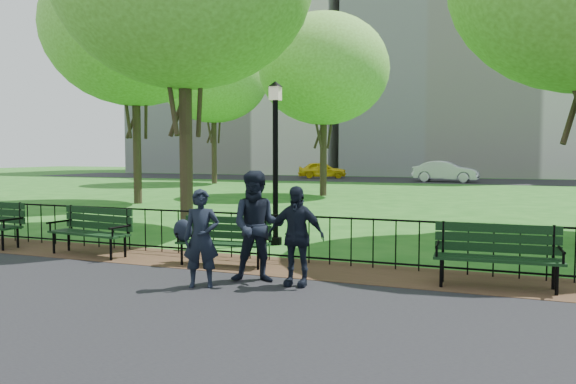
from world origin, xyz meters
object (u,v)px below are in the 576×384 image
at_px(park_bench_right_a, 497,249).
at_px(tree_mid_w, 135,29).
at_px(taxi, 322,170).
at_px(tree_far_w, 213,75).
at_px(sedan_silver, 446,171).
at_px(person_right, 296,236).
at_px(park_bench_main, 208,233).
at_px(park_bench_left_a, 93,226).
at_px(lamppost, 275,156).
at_px(person_mid, 257,226).
at_px(person_left, 201,238).
at_px(tree_far_c, 324,69).

relative_size(park_bench_right_a, tree_mid_w, 0.19).
bearing_deg(park_bench_right_a, taxi, 108.73).
bearing_deg(tree_mid_w, tree_far_w, 106.80).
relative_size(tree_mid_w, sedan_silver, 2.24).
bearing_deg(person_right, taxi, 105.33).
relative_size(park_bench_main, person_right, 1.16).
distance_m(park_bench_left_a, lamppost, 4.10).
bearing_deg(lamppost, tree_far_w, 121.82).
relative_size(tree_mid_w, person_mid, 5.71).
distance_m(person_right, sedan_silver, 32.74).
relative_size(park_bench_right_a, tree_far_w, 0.18).
relative_size(park_bench_main, lamppost, 0.49).
xyz_separation_m(park_bench_main, tree_far_w, (-13.19, 24.24, 6.60)).
bearing_deg(taxi, tree_far_w, 134.93).
xyz_separation_m(person_mid, taxi, (-10.22, 35.12, -0.22)).
height_order(park_bench_left_a, taxi, taxi).
xyz_separation_m(lamppost, person_mid, (1.14, -3.49, -1.08)).
height_order(park_bench_main, person_right, person_right).
height_order(park_bench_main, person_left, person_left).
bearing_deg(tree_far_c, person_mid, -75.54).
relative_size(tree_far_c, taxi, 2.23).
xyz_separation_m(tree_far_c, taxi, (-5.66, 17.44, -5.33)).
distance_m(park_bench_left_a, tree_far_c, 17.61).
bearing_deg(park_bench_right_a, tree_far_c, 112.65).
relative_size(lamppost, tree_far_c, 0.42).
relative_size(lamppost, tree_far_w, 0.35).
distance_m(tree_far_c, tree_far_w, 12.55).
xyz_separation_m(park_bench_left_a, lamppost, (2.90, 2.55, 1.38)).
relative_size(person_left, sedan_silver, 0.33).
relative_size(park_bench_left_a, tree_mid_w, 0.19).
height_order(tree_mid_w, person_left, tree_mid_w).
relative_size(park_bench_right_a, taxi, 0.48).
relative_size(lamppost, tree_mid_w, 0.36).
bearing_deg(person_mid, lamppost, 89.00).
distance_m(person_mid, person_right, 0.66).
height_order(person_mid, taxi, person_mid).
distance_m(lamppost, sedan_silver, 29.26).
xyz_separation_m(person_mid, sedan_silver, (-0.34, 32.72, -0.14)).
height_order(tree_far_c, sedan_silver, tree_far_c).
distance_m(park_bench_left_a, person_right, 4.79).
height_order(tree_far_c, taxi, tree_far_c).
height_order(park_bench_left_a, tree_mid_w, tree_mid_w).
distance_m(park_bench_left_a, tree_far_w, 27.21).
height_order(park_bench_right_a, person_mid, person_mid).
xyz_separation_m(tree_mid_w, taxi, (0.07, 24.19, -6.31)).
height_order(park_bench_main, lamppost, lamppost).
height_order(tree_far_c, person_right, tree_far_c).
distance_m(park_bench_left_a, tree_mid_w, 13.41).
distance_m(tree_mid_w, taxi, 25.00).
distance_m(tree_far_w, sedan_silver, 17.37).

